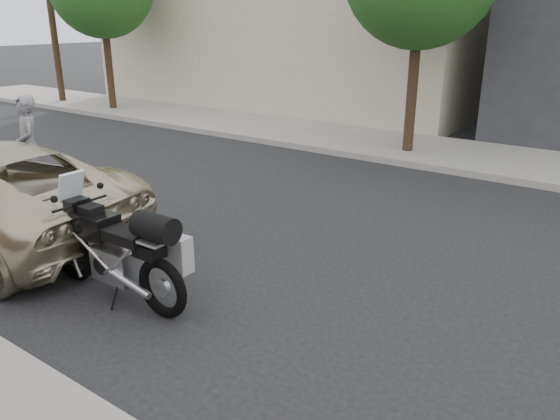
{
  "coord_description": "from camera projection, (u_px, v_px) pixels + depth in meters",
  "views": [
    {
      "loc": [
        -3.01,
        6.2,
        3.19
      ],
      "look_at": [
        0.75,
        0.99,
        0.9
      ],
      "focal_mm": 35.0,
      "sensor_mm": 36.0,
      "label": 1
    }
  ],
  "objects": [
    {
      "name": "ground",
      "position": [
        366.0,
        263.0,
        7.47
      ],
      "size": [
        120.0,
        120.0,
        0.0
      ],
      "primitive_type": "plane",
      "color": "black",
      "rests_on": "ground"
    },
    {
      "name": "far_sidewalk",
      "position": [
        498.0,
        161.0,
        12.41
      ],
      "size": [
        44.0,
        3.0,
        0.15
      ],
      "primitive_type": "cube",
      "color": "gray",
      "rests_on": "ground"
    },
    {
      "name": "utility_pole",
      "position": [
        50.0,
        7.0,
        19.69
      ],
      "size": [
        0.24,
        0.24,
        6.7
      ],
      "primitive_type": "cylinder",
      "color": "#322417",
      "rests_on": "far_sidewalk"
    },
    {
      "name": "motorcycle",
      "position": [
        123.0,
        251.0,
        6.31
      ],
      "size": [
        2.31,
        0.77,
        1.46
      ],
      "rotation": [
        0.0,
        0.0,
        0.02
      ],
      "color": "black",
      "rests_on": "ground"
    },
    {
      "name": "pedestrian",
      "position": [
        29.0,
        146.0,
        10.04
      ],
      "size": [
        0.8,
        0.68,
        1.85
      ],
      "primitive_type": "imported",
      "rotation": [
        0.0,
        0.0,
        2.73
      ],
      "color": "gray",
      "rests_on": "ground"
    }
  ]
}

